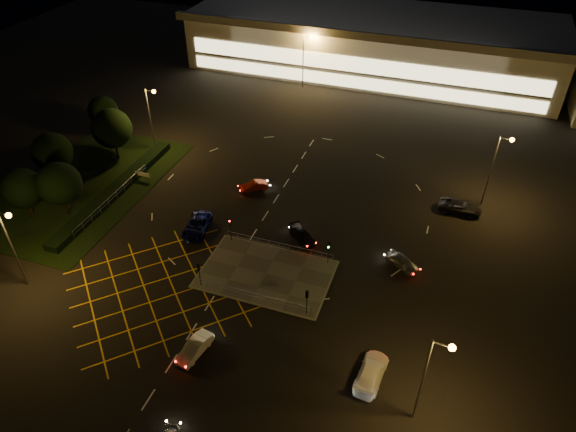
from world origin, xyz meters
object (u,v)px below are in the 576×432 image
(car_east_grey, at_px, (460,207))
(car_circ_red, at_px, (254,186))
(signal_ne, at_px, (329,248))
(car_far_dkgrey, at_px, (302,235))
(car_right_silver, at_px, (402,262))
(signal_sw, at_px, (199,270))
(car_queue_white, at_px, (195,348))
(signal_se, at_px, (307,297))
(car_approach_white, at_px, (371,372))
(signal_nw, at_px, (230,226))
(car_left_blue, at_px, (197,226))

(car_east_grey, bearing_deg, car_circ_red, 99.22)
(signal_ne, height_order, car_far_dkgrey, signal_ne)
(car_far_dkgrey, relative_size, car_east_grey, 0.81)
(car_right_silver, height_order, car_east_grey, car_east_grey)
(signal_sw, xyz_separation_m, signal_ne, (12.00, 7.99, 0.00))
(car_east_grey, bearing_deg, car_queue_white, 145.62)
(car_far_dkgrey, bearing_deg, signal_sw, -174.55)
(signal_se, height_order, car_approach_white, signal_se)
(car_queue_white, distance_m, car_right_silver, 24.74)
(signal_se, distance_m, car_east_grey, 26.77)
(signal_ne, distance_m, car_right_silver, 8.51)
(signal_ne, height_order, car_approach_white, signal_ne)
(signal_se, bearing_deg, car_far_dkgrey, -69.89)
(signal_nw, distance_m, car_east_grey, 29.58)
(car_circ_red, xyz_separation_m, car_approach_white, (21.40, -24.38, 0.17))
(signal_ne, relative_size, car_east_grey, 0.59)
(signal_ne, xyz_separation_m, car_left_blue, (-16.76, 0.42, -1.58))
(car_east_grey, bearing_deg, signal_sw, 132.86)
(car_right_silver, bearing_deg, signal_se, 173.14)
(car_right_silver, bearing_deg, car_queue_white, 169.30)
(signal_ne, relative_size, car_right_silver, 0.78)
(car_circ_red, distance_m, car_approach_white, 32.44)
(car_queue_white, bearing_deg, car_circ_red, 111.13)
(car_far_dkgrey, xyz_separation_m, car_approach_white, (11.89, -16.53, 0.16))
(car_far_dkgrey, relative_size, car_circ_red, 1.16)
(car_right_silver, distance_m, car_approach_white, 15.70)
(signal_ne, relative_size, car_left_blue, 0.56)
(signal_se, bearing_deg, car_circ_red, -54.42)
(signal_nw, xyz_separation_m, car_right_silver, (20.01, 2.32, -1.68))
(signal_se, xyz_separation_m, car_east_grey, (13.34, 23.15, -1.62))
(signal_ne, height_order, car_left_blue, signal_ne)
(signal_sw, relative_size, signal_nw, 1.00)
(signal_sw, bearing_deg, signal_nw, -90.00)
(signal_sw, relative_size, car_far_dkgrey, 0.73)
(signal_sw, distance_m, car_left_blue, 9.79)
(car_queue_white, bearing_deg, car_right_silver, 58.71)
(signal_se, xyz_separation_m, car_approach_white, (7.81, -5.39, -1.58))
(signal_sw, height_order, car_right_silver, signal_sw)
(car_left_blue, height_order, car_east_grey, car_left_blue)
(signal_nw, relative_size, car_left_blue, 0.56)
(signal_ne, relative_size, car_far_dkgrey, 0.73)
(signal_nw, relative_size, car_circ_red, 0.84)
(signal_sw, bearing_deg, car_queue_white, 113.52)
(signal_sw, xyz_separation_m, signal_se, (12.00, 0.00, 0.00))
(car_circ_red, bearing_deg, car_far_dkgrey, 12.43)
(signal_sw, distance_m, signal_nw, 7.99)
(signal_ne, xyz_separation_m, car_east_grey, (13.34, 15.17, -1.62))
(signal_nw, bearing_deg, car_circ_red, 98.23)
(signal_se, height_order, signal_ne, same)
(car_far_dkgrey, distance_m, car_approach_white, 20.36)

